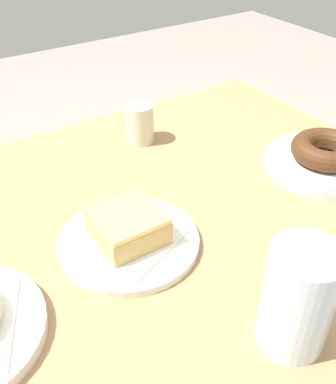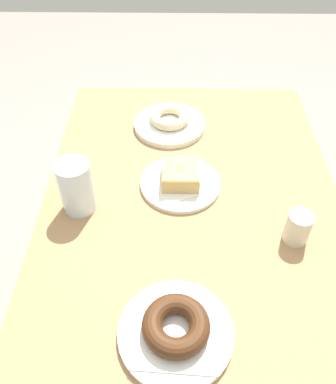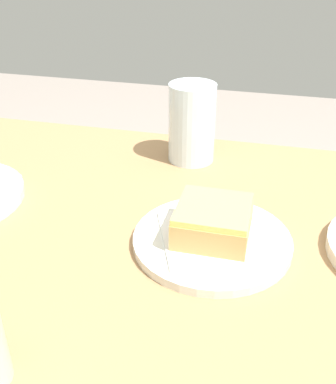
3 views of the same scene
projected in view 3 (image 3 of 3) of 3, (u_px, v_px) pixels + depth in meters
table at (178, 326)px, 0.62m from camera, size 0.96×0.70×0.75m
plate_glazed_square at (212, 240)px, 0.57m from camera, size 0.19×0.19×0.01m
napkin_glazed_square at (212, 236)px, 0.57m from camera, size 0.16×0.16×0.00m
donut_glazed_square at (213, 221)px, 0.56m from camera, size 0.09×0.09×0.04m
water_glass at (192, 123)px, 0.75m from camera, size 0.08×0.08×0.13m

